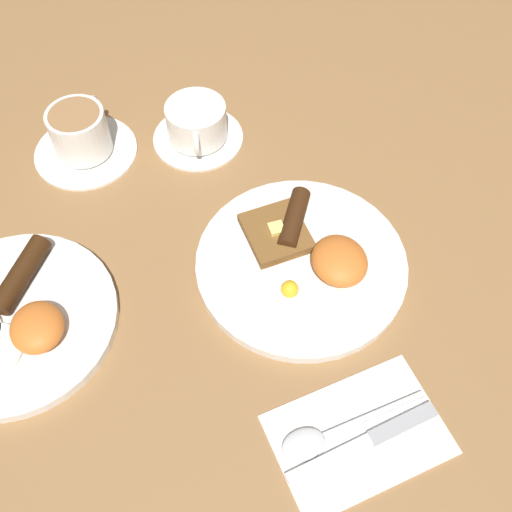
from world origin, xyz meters
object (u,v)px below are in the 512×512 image
at_px(teacup_far, 81,136).
at_px(teacup_near, 197,125).
at_px(breakfast_plate_far, 15,320).
at_px(spoon, 318,438).
at_px(breakfast_plate_near, 304,260).
at_px(knife, 372,439).

bearing_deg(teacup_far, teacup_near, -98.22).
xyz_separation_m(breakfast_plate_far, teacup_far, (0.27, -0.13, 0.02)).
relative_size(breakfast_plate_far, teacup_near, 1.84).
bearing_deg(teacup_near, breakfast_plate_far, 129.76).
bearing_deg(spoon, teacup_near, -93.95).
relative_size(breakfast_plate_near, teacup_near, 2.00).
relative_size(breakfast_plate_near, breakfast_plate_far, 1.09).
relative_size(teacup_near, knife, 0.74).
bearing_deg(knife, breakfast_plate_far, -44.03).
distance_m(teacup_near, knife, 0.52).
distance_m(breakfast_plate_far, spoon, 0.40).
relative_size(breakfast_plate_far, teacup_far, 1.65).
bearing_deg(spoon, breakfast_plate_near, -111.21).
xyz_separation_m(breakfast_plate_far, teacup_near, (0.25, -0.30, 0.02)).
height_order(breakfast_plate_far, knife, breakfast_plate_far).
distance_m(teacup_near, teacup_far, 0.17).
height_order(teacup_near, teacup_far, teacup_far).
distance_m(breakfast_plate_far, knife, 0.46).
height_order(breakfast_plate_near, teacup_far, teacup_far).
distance_m(breakfast_plate_near, breakfast_plate_far, 0.38).
bearing_deg(knife, spoon, -25.37).
xyz_separation_m(breakfast_plate_near, knife, (-0.25, 0.01, -0.01)).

